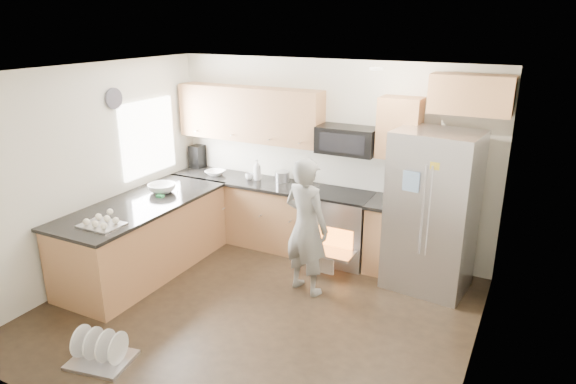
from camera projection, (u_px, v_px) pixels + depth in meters
The scene contains 8 objects.
ground at pixel (254, 313), 5.66m from camera, with size 4.50×4.50×0.00m, color black.
room_shell at pixel (248, 166), 5.16m from camera, with size 4.54×4.04×2.62m.
back_cabinet_run at pixel (281, 180), 7.08m from camera, with size 4.45×0.64×2.50m.
peninsula at pixel (144, 237), 6.48m from camera, with size 0.96×2.36×1.04m.
stove_range at pixel (342, 212), 6.72m from camera, with size 0.76×0.97×1.79m.
refrigerator at pixel (432, 212), 5.96m from camera, with size 1.00×0.82×1.91m.
person at pixel (306, 226), 5.89m from camera, with size 0.60×0.39×1.64m, color gray.
dish_rack at pixel (101, 353), 4.83m from camera, with size 0.63×0.54×0.35m.
Camera 1 is at (2.58, -4.22, 3.08)m, focal length 32.00 mm.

